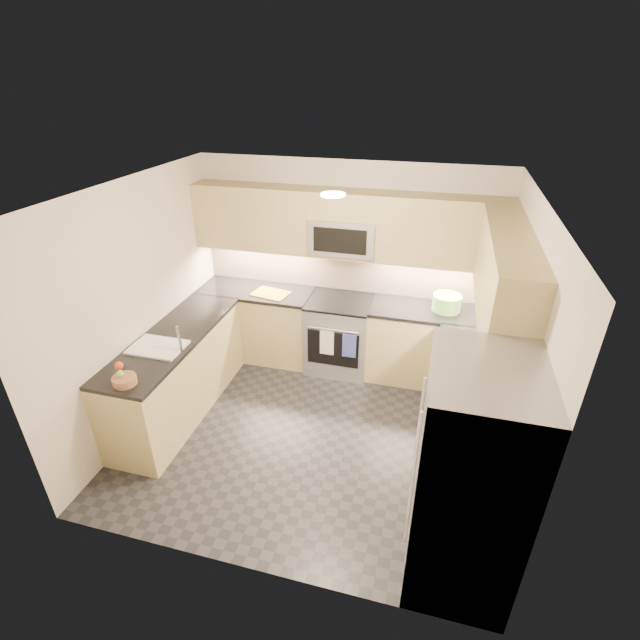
{
  "coord_description": "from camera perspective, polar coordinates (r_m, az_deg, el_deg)",
  "views": [
    {
      "loc": [
        1.05,
        -3.6,
        3.35
      ],
      "look_at": [
        0.0,
        0.35,
        1.15
      ],
      "focal_mm": 26.0,
      "sensor_mm": 36.0,
      "label": 1
    }
  ],
  "objects": [
    {
      "name": "upper_cab_back",
      "position": [
        5.36,
        3.02,
        11.71
      ],
      "size": [
        3.6,
        0.35,
        0.75
      ],
      "primitive_type": "cube",
      "color": "tan",
      "rests_on": "wall_back"
    },
    {
      "name": "ceiling",
      "position": [
        3.84,
        -1.39,
        15.5
      ],
      "size": [
        3.6,
        3.2,
        0.02
      ],
      "primitive_type": "cube",
      "color": "beige",
      "rests_on": "wall_back"
    },
    {
      "name": "base_cab_back_left",
      "position": [
        6.08,
        -7.64,
        -0.44
      ],
      "size": [
        1.42,
        0.6,
        0.9
      ],
      "primitive_type": "cube",
      "color": "tan",
      "rests_on": "floor"
    },
    {
      "name": "base_cab_peninsula",
      "position": [
        5.28,
        -17.06,
        -6.45
      ],
      "size": [
        0.6,
        2.0,
        0.9
      ],
      "primitive_type": "cube",
      "color": "tan",
      "rests_on": "floor"
    },
    {
      "name": "microwave",
      "position": [
        5.37,
        2.93,
        10.36
      ],
      "size": [
        0.76,
        0.4,
        0.4
      ],
      "primitive_type": "cube",
      "color": "#9EA1A6",
      "rests_on": "upper_cab_back"
    },
    {
      "name": "oven_door_glass",
      "position": [
        5.49,
        1.6,
        -3.58
      ],
      "size": [
        0.62,
        0.02,
        0.45
      ],
      "primitive_type": "cube",
      "color": "black",
      "rests_on": "gas_range"
    },
    {
      "name": "sink_basin",
      "position": [
        4.88,
        -19.22,
        -3.87
      ],
      "size": [
        0.52,
        0.38,
        0.16
      ],
      "primitive_type": "cube",
      "color": "white",
      "rests_on": "base_cab_peninsula"
    },
    {
      "name": "upper_cab_right",
      "position": [
        4.2,
        21.74,
        4.93
      ],
      "size": [
        0.35,
        1.95,
        0.75
      ],
      "primitive_type": "cube",
      "color": "tan",
      "rests_on": "wall_right"
    },
    {
      "name": "fruit_pear",
      "position": [
        4.37,
        -23.39,
        -6.08
      ],
      "size": [
        0.06,
        0.06,
        0.06
      ],
      "primitive_type": "sphere",
      "color": "#71B84E",
      "rests_on": "fruit_basket"
    },
    {
      "name": "utensil_bowl",
      "position": [
        5.45,
        15.33,
        2.07
      ],
      "size": [
        0.35,
        0.35,
        0.18
      ],
      "primitive_type": "cylinder",
      "rotation": [
        0.0,
        0.0,
        0.09
      ],
      "color": "#77C454",
      "rests_on": "countertop_back_right"
    },
    {
      "name": "dish_towel_blue",
      "position": [
        5.37,
        3.61,
        -3.18
      ],
      "size": [
        0.16,
        0.02,
        0.3
      ],
      "primitive_type": "cube",
      "rotation": [
        0.0,
        0.0,
        0.04
      ],
      "color": "#363D94",
      "rests_on": "oven_handle"
    },
    {
      "name": "base_cab_right",
      "position": [
        4.76,
        17.39,
        -10.78
      ],
      "size": [
        0.6,
        1.7,
        0.9
      ],
      "primitive_type": "cube",
      "color": "tan",
      "rests_on": "floor"
    },
    {
      "name": "backsplash_right",
      "position": [
        4.65,
        22.26,
        -1.65
      ],
      "size": [
        0.01,
        2.3,
        0.51
      ],
      "primitive_type": "cube",
      "color": "tan",
      "rests_on": "wall_right"
    },
    {
      "name": "cutting_board",
      "position": [
        5.71,
        -6.09,
        3.25
      ],
      "size": [
        0.48,
        0.38,
        0.01
      ],
      "primitive_type": "cube",
      "rotation": [
        0.0,
        0.0,
        -0.19
      ],
      "color": "#C07312",
      "rests_on": "countertop_back_left"
    },
    {
      "name": "fridge_handle_right",
      "position": [
        3.56,
        11.8,
        -14.86
      ],
      "size": [
        0.02,
        0.02,
        1.2
      ],
      "primitive_type": "cylinder",
      "color": "#B2B5BA",
      "rests_on": "refrigerator"
    },
    {
      "name": "countertop_back_right",
      "position": [
        5.47,
        13.72,
        1.05
      ],
      "size": [
        1.42,
        0.63,
        0.04
      ],
      "primitive_type": "cube",
      "color": "black",
      "rests_on": "base_cab_back_right"
    },
    {
      "name": "wall_front",
      "position": [
        3.09,
        -9.69,
        -15.15
      ],
      "size": [
        3.6,
        0.02,
        2.5
      ],
      "primitive_type": "cube",
      "color": "beige",
      "rests_on": "floor"
    },
    {
      "name": "fruit_apple",
      "position": [
        4.48,
        -23.52,
        -5.19
      ],
      "size": [
        0.07,
        0.07,
        0.07
      ],
      "primitive_type": "sphere",
      "color": "red",
      "rests_on": "fruit_basket"
    },
    {
      "name": "wall_left",
      "position": [
        5.05,
        -21.25,
        1.67
      ],
      "size": [
        0.02,
        3.2,
        2.5
      ],
      "primitive_type": "cube",
      "color": "beige",
      "rests_on": "floor"
    },
    {
      "name": "countertop_right",
      "position": [
        4.49,
        18.24,
        -6.1
      ],
      "size": [
        0.63,
        1.7,
        0.04
      ],
      "primitive_type": "cube",
      "color": "black",
      "rests_on": "base_cab_right"
    },
    {
      "name": "floor",
      "position": [
        5.03,
        -1.05,
        -13.48
      ],
      "size": [
        3.6,
        3.2,
        0.0
      ],
      "primitive_type": "cube",
      "color": "black",
      "rests_on": "ground"
    },
    {
      "name": "wall_back",
      "position": [
        5.71,
        3.25,
        6.66
      ],
      "size": [
        3.6,
        0.02,
        2.5
      ],
      "primitive_type": "cube",
      "color": "beige",
      "rests_on": "floor"
    },
    {
      "name": "gas_range",
      "position": [
        5.77,
        2.36,
        -1.86
      ],
      "size": [
        0.76,
        0.65,
        0.91
      ],
      "primitive_type": "cube",
      "color": "#9CA0A4",
      "rests_on": "floor"
    },
    {
      "name": "range_cooktop",
      "position": [
        5.55,
        2.46,
        2.25
      ],
      "size": [
        0.76,
        0.65,
        0.03
      ],
      "primitive_type": "cube",
      "color": "black",
      "rests_on": "gas_range"
    },
    {
      "name": "backsplash_back",
      "position": [
        5.72,
        3.22,
        6.13
      ],
      "size": [
        3.6,
        0.01,
        0.51
      ],
      "primitive_type": "cube",
      "color": "tan",
      "rests_on": "wall_back"
    },
    {
      "name": "fridge_handle_left",
      "position": [
        3.31,
        11.29,
        -19.04
      ],
      "size": [
        0.02,
        0.02,
        1.2
      ],
      "primitive_type": "cylinder",
      "color": "#B2B5BA",
      "rests_on": "refrigerator"
    },
    {
      "name": "dish_towel_check",
      "position": [
        5.42,
        0.85,
        -2.81
      ],
      "size": [
        0.17,
        0.02,
        0.31
      ],
      "primitive_type": "cube",
      "rotation": [
        0.0,
        0.0,
        -0.02
      ],
      "color": "white",
      "rests_on": "oven_handle"
    },
    {
      "name": "base_cab_back_right",
      "position": [
        5.69,
        13.19,
        -3.15
      ],
      "size": [
        1.42,
        0.6,
        0.9
      ],
      "primitive_type": "cube",
      "color": "tan",
      "rests_on": "floor"
    },
    {
      "name": "oven_handle",
      "position": [
        5.34,
        1.59,
        -1.23
      ],
      "size": [
        0.6,
        0.02,
        0.02
      ],
      "primitive_type": "cylinder",
      "rotation": [
        0.0,
        1.57,
        0.0
      ],
      "color": "#B2B5BA",
      "rests_on": "gas_range"
    },
    {
      "name": "microwave_door",
      "position": [
        5.18,
        2.44,
        9.69
      ],
      "size": [
        0.6,
        0.01,
        0.28
      ],
      "primitive_type": "cube",
      "color": "black",
      "rests_on": "microwave"
    },
    {
      "name": "fruit_basket",
      "position": [
        4.41,
        -22.93,
        -6.85
      ],
      "size": [
        0.25,
        0.25,
        0.07
      ],
      "primitive_type": "cylinder",
      "rotation": [
        0.0,
        0.0,
        -0.22
      ],
      "color": "#9E6949",
      "rests_on": "countertop_peninsula"
    },
    {
      "name": "faucet",
      "position": [
        4.65,
        -16.92,
        -2.29
      ],
      "size": [
        0.03,
        0.03,
        0.28
      ],
      "primitive_type": "cylinder",
      "color": "silver",
      "rests_on": "countertop_peninsula"
    },
    {
      "name": "refrigerator",
      "position": [
        3.49,
        17.83,
        -18.12
      ],
      "size": [
        0.7,
        0.9,
        1.8
      ],
      "primitive_type": "cube",
      "color": "#93949A",
      "rests_on": "floor"
    },
    {
      "name": "wall_right",
      "position": [
        4.24,
        22.98,
        -3.96
      ],
      "size": [
        0.02,
        3.2,
        2.5
      ],
      "primitive_type": "cube",
      "color": "beige",
      "rests_on": "floor"
    },
    {
      "name": "countertop_peninsula",
      "position": [
        5.04,
        -17.81,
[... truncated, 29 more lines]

